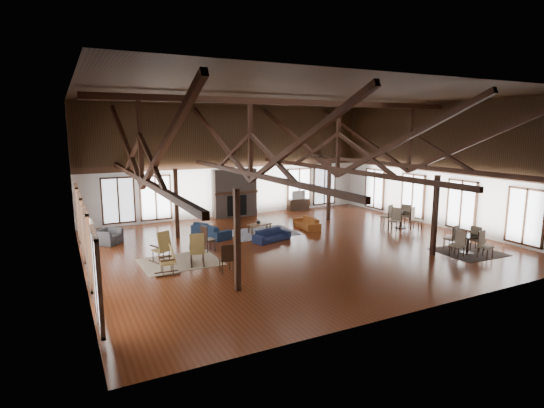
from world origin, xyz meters
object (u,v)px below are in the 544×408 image
sofa_navy_front (272,235)px  armchair (109,237)px  cafe_table_far (401,217)px  sofa_navy_left (211,230)px  coffee_table (259,225)px  sofa_orange (307,223)px  cafe_table_near (468,241)px  tv_console (298,204)px

sofa_navy_front → armchair: bearing=142.3°
cafe_table_far → sofa_navy_left: bearing=164.2°
coffee_table → cafe_table_far: (6.55, -2.19, 0.16)m
sofa_orange → cafe_table_near: cafe_table_near is taller
armchair → cafe_table_near: cafe_table_near is taller
sofa_navy_front → sofa_orange: (2.59, 1.37, 0.01)m
sofa_navy_left → cafe_table_near: (7.97, -6.93, 0.19)m
sofa_orange → armchair: armchair is taller
cafe_table_near → tv_console: bearing=96.8°
armchair → coffee_table: bearing=-56.7°
cafe_table_far → tv_console: (-2.10, 6.29, -0.20)m
coffee_table → cafe_table_near: size_ratio=0.64×
sofa_orange → cafe_table_far: 4.59m
cafe_table_near → tv_console: 10.80m
sofa_navy_front → cafe_table_near: 7.77m
sofa_navy_left → coffee_table: sofa_navy_left is taller
cafe_table_far → tv_console: cafe_table_far is taller
sofa_orange → tv_console: tv_console is taller
sofa_navy_front → cafe_table_far: 6.74m
coffee_table → tv_console: size_ratio=0.94×
sofa_orange → coffee_table: size_ratio=1.47×
sofa_navy_front → tv_console: (4.60, 5.65, 0.08)m
armchair → tv_console: size_ratio=0.75×
armchair → cafe_table_near: size_ratio=0.50×
sofa_navy_left → cafe_table_far: (8.80, -2.49, 0.22)m
sofa_navy_front → sofa_navy_left: (-2.10, 1.86, 0.06)m
sofa_orange → armchair: size_ratio=1.85×
armchair → cafe_table_near: bearing=-79.7°
sofa_orange → cafe_table_far: (4.11, -2.01, 0.26)m
armchair → sofa_navy_front: bearing=-70.0°
cafe_table_near → sofa_orange: bearing=117.0°
sofa_navy_left → sofa_orange: size_ratio=1.16×
sofa_navy_left → cafe_table_near: size_ratio=1.08×
coffee_table → cafe_table_near: cafe_table_near is taller
sofa_navy_left → sofa_orange: sofa_navy_left is taller
tv_console → sofa_navy_front: bearing=-129.2°
sofa_navy_left → tv_console: size_ratio=1.60×
armchair → cafe_table_far: 13.40m
armchair → cafe_table_far: bearing=-61.5°
sofa_navy_left → sofa_orange: (4.69, -0.49, -0.04)m
cafe_table_far → tv_console: 6.63m
coffee_table → tv_console: 6.05m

